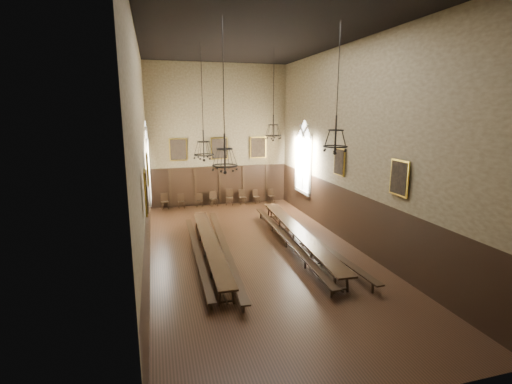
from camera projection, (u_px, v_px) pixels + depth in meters
name	position (u px, v px, depth m)	size (l,w,h in m)	color
floor	(256.00, 252.00, 16.26)	(9.00, 18.00, 0.02)	black
ceiling	(256.00, 33.00, 14.34)	(9.00, 18.00, 0.02)	black
wall_back	(219.00, 136.00, 23.78)	(9.00, 0.02, 9.00)	#827250
wall_front	(386.00, 197.00, 6.81)	(9.00, 0.02, 9.00)	#827250
wall_left	(142.00, 153.00, 14.12)	(0.02, 18.00, 9.00)	#827250
wall_right	(354.00, 147.00, 16.47)	(0.02, 18.00, 9.00)	#827250
wainscot_panelling	(256.00, 225.00, 15.99)	(9.00, 18.00, 2.50)	black
table_left	(210.00, 249.00, 15.66)	(0.88, 9.16, 0.71)	black
table_right	(298.00, 238.00, 16.85)	(1.24, 10.08, 0.78)	black
bench_left_outer	(197.00, 253.00, 15.44)	(0.40, 9.12, 0.41)	black
bench_left_inner	(224.00, 248.00, 15.88)	(0.94, 10.38, 0.47)	black
bench_right_inner	(286.00, 241.00, 16.76)	(0.68, 10.39, 0.47)	black
bench_right_outer	(309.00, 239.00, 17.04)	(0.85, 10.59, 0.48)	black
chair_0	(165.00, 204.00, 23.32)	(0.49, 0.49, 1.01)	black
chair_1	(181.00, 204.00, 23.57)	(0.41, 0.41, 0.90)	black
chair_2	(200.00, 203.00, 23.83)	(0.46, 0.46, 0.87)	black
chair_3	(214.00, 201.00, 24.10)	(0.51, 0.51, 1.00)	black
chair_4	(229.00, 200.00, 24.41)	(0.54, 0.54, 1.03)	black
chair_5	(242.00, 200.00, 24.65)	(0.45, 0.45, 0.95)	black
chair_6	(256.00, 199.00, 24.92)	(0.48, 0.48, 0.89)	black
chair_7	(271.00, 198.00, 25.16)	(0.43, 0.43, 0.88)	black
chandelier_back_left	(204.00, 148.00, 17.15)	(0.93, 0.93, 5.10)	black
chandelier_back_right	(273.00, 130.00, 18.30)	(0.82, 0.82, 4.28)	black
chandelier_front_left	(225.00, 156.00, 12.50)	(0.88, 0.88, 4.92)	black
chandelier_front_right	(335.00, 139.00, 13.14)	(0.89, 0.89, 4.34)	black
portrait_back_0	(178.00, 150.00, 23.15)	(1.10, 0.12, 1.40)	#B4902B
portrait_back_1	(219.00, 148.00, 23.83)	(1.10, 0.12, 1.40)	#B4902B
portrait_back_2	(258.00, 147.00, 24.51)	(1.10, 0.12, 1.40)	#B4902B
portrait_left_0	(147.00, 169.00, 15.27)	(0.12, 1.00, 1.30)	#B4902B
portrait_left_1	(146.00, 192.00, 11.03)	(0.12, 1.00, 1.30)	#B4902B
portrait_right_0	(339.00, 162.00, 17.55)	(0.12, 1.00, 1.30)	#B4902B
portrait_right_1	(399.00, 178.00, 13.31)	(0.12, 1.00, 1.30)	#B4902B
window_right	(303.00, 157.00, 21.86)	(0.20, 2.20, 4.60)	white
window_left	(148.00, 162.00, 19.56)	(0.20, 2.20, 4.60)	white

